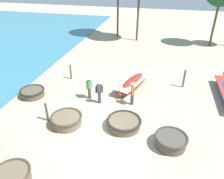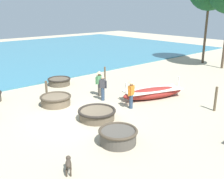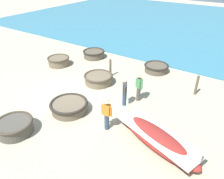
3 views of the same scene
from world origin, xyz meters
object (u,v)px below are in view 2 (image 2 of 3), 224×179
(coracle_front_left, at_px, (97,114))
(mooring_post_shoreline, at_px, (216,99))
(fisherman_hauling, at_px, (131,92))
(coracle_far_left, at_px, (56,100))
(fisherman_by_coracle, at_px, (103,87))
(dog, at_px, (68,163))
(coracle_upturned, at_px, (59,81))
(fisherman_standing_left, at_px, (99,82))
(long_boat_green_hull, at_px, (153,93))
(coracle_center, at_px, (118,136))
(mooring_post_mid_beach, at_px, (105,74))
(mooring_post_inland, at_px, (46,90))

(coracle_front_left, xyz_separation_m, mooring_post_shoreline, (3.44, 5.69, 0.41))
(fisherman_hauling, distance_m, mooring_post_shoreline, 4.70)
(coracle_far_left, height_order, fisherman_by_coracle, fisherman_by_coracle)
(fisherman_by_coracle, bearing_deg, fisherman_hauling, 8.89)
(coracle_front_left, bearing_deg, dog, -50.19)
(coracle_far_left, height_order, coracle_upturned, coracle_far_left)
(fisherman_standing_left, relative_size, fisherman_by_coracle, 1.06)
(long_boat_green_hull, height_order, fisherman_by_coracle, fisherman_by_coracle)
(fisherman_by_coracle, distance_m, dog, 7.66)
(coracle_far_left, bearing_deg, coracle_center, -3.34)
(coracle_center, height_order, mooring_post_mid_beach, mooring_post_mid_beach)
(coracle_far_left, relative_size, mooring_post_shoreline, 1.31)
(coracle_far_left, xyz_separation_m, fisherman_hauling, (3.33, 2.97, 0.63))
(fisherman_by_coracle, xyz_separation_m, mooring_post_mid_beach, (-3.26, 2.88, -0.24))
(coracle_upturned, height_order, fisherman_hauling, fisherman_hauling)
(fisherman_by_coracle, distance_m, mooring_post_inland, 3.55)
(fisherman_hauling, xyz_separation_m, fisherman_by_coracle, (-2.13, -0.33, -0.12))
(coracle_center, height_order, mooring_post_shoreline, mooring_post_shoreline)
(fisherman_standing_left, height_order, fisherman_by_coracle, fisherman_standing_left)
(coracle_upturned, distance_m, long_boat_green_hull, 7.26)
(coracle_front_left, height_order, fisherman_standing_left, fisherman_standing_left)
(long_boat_green_hull, distance_m, mooring_post_mid_beach, 5.07)
(coracle_front_left, distance_m, mooring_post_mid_beach, 7.29)
(fisherman_standing_left, relative_size, fisherman_hauling, 1.00)
(fisherman_hauling, relative_size, mooring_post_mid_beach, 1.39)
(coracle_far_left, relative_size, mooring_post_mid_beach, 1.54)
(fisherman_by_coracle, relative_size, mooring_post_inland, 1.30)
(coracle_center, bearing_deg, coracle_far_left, 176.66)
(mooring_post_mid_beach, bearing_deg, coracle_front_left, -43.04)
(fisherman_standing_left, distance_m, mooring_post_shoreline, 7.10)
(coracle_front_left, distance_m, mooring_post_shoreline, 6.66)
(fisherman_standing_left, xyz_separation_m, fisherman_hauling, (2.97, -0.07, 0.00))
(coracle_far_left, bearing_deg, coracle_upturned, 147.01)
(fisherman_standing_left, relative_size, mooring_post_mid_beach, 1.39)
(fisherman_by_coracle, bearing_deg, long_boat_green_hull, 56.03)
(long_boat_green_hull, xyz_separation_m, mooring_post_shoreline, (3.70, 0.93, 0.35))
(long_boat_green_hull, relative_size, fisherman_standing_left, 2.60)
(coracle_upturned, xyz_separation_m, mooring_post_shoreline, (10.32, 3.88, 0.41))
(coracle_upturned, xyz_separation_m, dog, (9.90, -5.43, 0.08))
(fisherman_hauling, bearing_deg, fisherman_standing_left, 178.68)
(mooring_post_mid_beach, distance_m, mooring_post_shoreline, 8.79)
(fisherman_hauling, bearing_deg, mooring_post_shoreline, 44.17)
(mooring_post_shoreline, bearing_deg, mooring_post_mid_beach, -175.29)
(coracle_center, bearing_deg, mooring_post_inland, 176.64)
(fisherman_by_coracle, relative_size, dog, 2.62)
(coracle_center, distance_m, fisherman_hauling, 4.21)
(long_boat_green_hull, xyz_separation_m, dog, (3.28, -8.38, 0.01))
(coracle_center, relative_size, fisherman_by_coracle, 1.07)
(dog, bearing_deg, mooring_post_shoreline, 87.42)
(long_boat_green_hull, bearing_deg, mooring_post_inland, -129.02)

